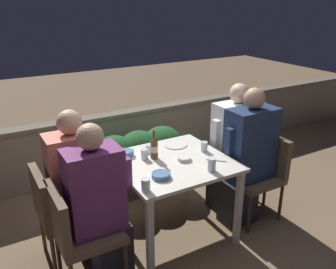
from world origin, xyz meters
TOP-DOWN VIEW (x-y plane):
  - ground_plane at (0.00, 0.00)m, footprint 16.00×16.00m
  - parapet_wall at (0.00, 1.48)m, footprint 9.00×0.18m
  - dining_table at (0.00, 0.00)m, footprint 0.96×0.91m
  - planter_hedge at (0.11, 0.88)m, footprint 1.07×0.47m
  - chair_left_near at (-0.93, -0.19)m, footprint 0.47×0.46m
  - person_purple_stripe at (-0.73, -0.19)m, footprint 0.48×0.26m
  - chair_left_far at (-0.97, 0.15)m, footprint 0.47×0.46m
  - person_coral_top at (-0.78, 0.15)m, footprint 0.49×0.26m
  - chair_right_near at (0.93, -0.14)m, footprint 0.47×0.46m
  - person_navy_jumper at (0.73, -0.14)m, footprint 0.51×0.26m
  - chair_right_far at (0.99, 0.13)m, footprint 0.47×0.46m
  - person_white_polo at (0.79, 0.13)m, footprint 0.51×0.26m
  - beer_bottle at (-0.11, 0.12)m, footprint 0.07×0.07m
  - plate_0 at (0.20, 0.28)m, footprint 0.23×0.23m
  - bowl_0 at (-0.30, 0.29)m, footprint 0.14×0.14m
  - bowl_1 at (0.10, -0.04)m, footprint 0.12×0.12m
  - bowl_2 at (-0.23, -0.22)m, footprint 0.15×0.15m
  - glass_cup_0 at (0.36, 0.03)m, footprint 0.06×0.06m
  - glass_cup_1 at (-0.09, 0.25)m, footprint 0.06×0.06m
  - glass_cup_2 at (0.18, -0.32)m, footprint 0.07×0.07m
  - glass_cup_3 at (-0.43, -0.35)m, footprint 0.07×0.07m
  - glass_cup_4 at (-0.19, 0.15)m, footprint 0.06×0.06m
  - fork_0 at (0.33, -0.19)m, footprint 0.14×0.13m

SIDE VIEW (x-z plane):
  - ground_plane at x=0.00m, z-range 0.00..0.00m
  - parapet_wall at x=0.00m, z-range 0.01..0.77m
  - planter_hedge at x=0.11m, z-range 0.04..0.75m
  - chair_left_near at x=-0.93m, z-range 0.09..0.93m
  - chair_left_far at x=-0.97m, z-range 0.09..0.93m
  - chair_right_near at x=0.93m, z-range 0.09..0.93m
  - chair_right_far at x=0.99m, z-range 0.09..0.93m
  - person_purple_stripe at x=-0.73m, z-range 0.00..1.29m
  - person_coral_top at x=-0.78m, z-range 0.00..1.30m
  - person_white_polo at x=0.79m, z-range 0.00..1.31m
  - dining_table at x=0.00m, z-range 0.28..1.03m
  - person_navy_jumper at x=0.73m, z-range 0.00..1.33m
  - fork_0 at x=0.33m, z-range 0.75..0.76m
  - plate_0 at x=0.20m, z-range 0.75..0.76m
  - bowl_1 at x=0.10m, z-range 0.76..0.79m
  - bowl_2 at x=-0.23m, z-range 0.76..0.80m
  - bowl_0 at x=-0.30m, z-range 0.76..0.81m
  - glass_cup_1 at x=-0.09m, z-range 0.75..0.83m
  - glass_cup_0 at x=0.36m, z-range 0.75..0.84m
  - glass_cup_4 at x=-0.19m, z-range 0.75..0.84m
  - glass_cup_3 at x=-0.43m, z-range 0.75..0.85m
  - glass_cup_2 at x=0.18m, z-range 0.75..0.87m
  - beer_bottle at x=-0.11m, z-range 0.72..0.99m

